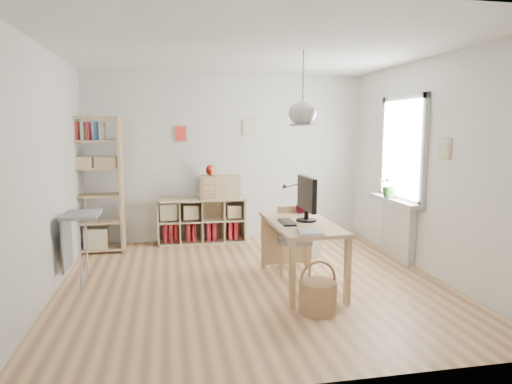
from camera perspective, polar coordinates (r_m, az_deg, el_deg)
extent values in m
plane|color=tan|center=(5.58, -0.43, -11.20)|extent=(4.50, 4.50, 0.00)
plane|color=white|center=(7.51, -3.60, 4.27)|extent=(4.50, 0.00, 4.50)
plane|color=white|center=(3.12, 7.16, -0.96)|extent=(4.50, 0.00, 4.50)
plane|color=white|center=(5.36, -24.85, 2.08)|extent=(0.00, 4.50, 4.50)
plane|color=white|center=(6.11, 20.79, 2.94)|extent=(0.00, 4.50, 4.50)
plane|color=white|center=(5.34, -0.46, 17.33)|extent=(4.50, 4.50, 0.00)
cylinder|color=black|center=(5.28, 5.90, 13.68)|extent=(0.01, 0.01, 0.68)
ellipsoid|color=silver|center=(5.25, 5.85, 9.77)|extent=(0.32, 0.32, 0.27)
cube|color=white|center=(6.61, 18.03, 5.14)|extent=(0.03, 1.00, 1.30)
cube|color=silver|center=(6.13, 20.27, 4.85)|extent=(0.06, 0.08, 1.46)
cube|color=silver|center=(7.08, 15.74, 5.39)|extent=(0.06, 0.08, 1.46)
cube|color=silver|center=(6.61, 18.10, 11.13)|extent=(0.06, 1.16, 0.08)
cube|color=silver|center=(6.66, 17.59, -0.79)|extent=(0.06, 1.16, 0.08)
cube|color=silver|center=(6.74, 17.28, -4.66)|extent=(0.10, 0.80, 0.80)
cube|color=silver|center=(6.64, 17.05, -1.06)|extent=(0.22, 1.20, 0.06)
cube|color=#DDBB7F|center=(5.37, 5.66, -3.91)|extent=(0.70, 1.50, 0.04)
cube|color=#DDBB7F|center=(4.73, 4.52, -10.23)|extent=(0.06, 0.06, 0.71)
cube|color=#DDBB7F|center=(6.04, 0.95, -6.18)|extent=(0.06, 0.06, 0.71)
cube|color=#DDBB7F|center=(4.92, 11.36, -9.65)|extent=(0.06, 0.06, 0.71)
cube|color=#DDBB7F|center=(6.19, 6.42, -5.89)|extent=(0.06, 0.06, 0.71)
cube|color=tan|center=(7.46, -6.75, -6.18)|extent=(1.40, 0.38, 0.03)
cube|color=tan|center=(7.32, -6.84, -0.94)|extent=(1.40, 0.38, 0.03)
cube|color=tan|center=(7.37, -12.13, -3.73)|extent=(0.03, 0.38, 0.72)
cube|color=tan|center=(7.46, -1.54, -3.41)|extent=(0.03, 0.38, 0.72)
cube|color=tan|center=(7.56, -6.90, -3.31)|extent=(1.40, 0.02, 0.72)
cube|color=maroon|center=(7.42, -11.27, -4.97)|extent=(0.06, 0.26, 0.30)
cube|color=maroon|center=(7.42, -10.57, -4.95)|extent=(0.05, 0.26, 0.30)
cube|color=maroon|center=(7.42, -9.95, -4.93)|extent=(0.05, 0.26, 0.30)
cube|color=maroon|center=(7.43, -8.48, -4.89)|extent=(0.05, 0.26, 0.30)
cube|color=maroon|center=(7.43, -7.79, -4.87)|extent=(0.05, 0.26, 0.30)
cube|color=maroon|center=(7.45, -6.02, -4.81)|extent=(0.06, 0.26, 0.30)
cube|color=maroon|center=(7.46, -5.32, -4.79)|extent=(0.06, 0.26, 0.30)
cube|color=maroon|center=(7.48, -3.34, -4.71)|extent=(0.06, 0.26, 0.30)
cube|color=maroon|center=(7.50, -2.65, -4.69)|extent=(0.05, 0.26, 0.30)
cube|color=#DDBB7F|center=(7.17, -22.54, 0.70)|extent=(0.04, 0.38, 2.00)
cube|color=#DDBB7F|center=(7.06, -16.49, 0.88)|extent=(0.04, 0.38, 2.00)
cube|color=#DDBB7F|center=(7.28, -19.19, -6.65)|extent=(0.76, 0.38, 0.03)
cube|color=#DDBB7F|center=(7.19, -19.34, -3.56)|extent=(0.76, 0.38, 0.03)
cube|color=#DDBB7F|center=(7.13, -19.48, -0.41)|extent=(0.76, 0.38, 0.03)
cube|color=#DDBB7F|center=(7.08, -19.63, 2.80)|extent=(0.76, 0.38, 0.03)
cube|color=#DDBB7F|center=(7.06, -19.79, 6.03)|extent=(0.76, 0.38, 0.03)
cube|color=#DDBB7F|center=(7.06, -19.91, 8.70)|extent=(0.76, 0.38, 0.03)
cube|color=#295396|center=(7.11, -22.09, 7.10)|extent=(0.04, 0.18, 0.26)
cube|color=maroon|center=(7.09, -21.45, 7.13)|extent=(0.04, 0.18, 0.26)
cube|color=beige|center=(7.08, -20.81, 7.16)|extent=(0.04, 0.18, 0.26)
cube|color=maroon|center=(7.07, -20.16, 7.19)|extent=(0.04, 0.18, 0.26)
cube|color=#295396|center=(7.05, -19.36, 7.23)|extent=(0.04, 0.18, 0.26)
cube|color=beige|center=(7.04, -18.55, 7.26)|extent=(0.04, 0.18, 0.26)
cube|color=gray|center=(5.71, -20.98, -2.67)|extent=(0.40, 0.55, 0.04)
cylinder|color=silver|center=(5.59, -21.15, -7.32)|extent=(0.03, 0.03, 0.82)
cylinder|color=silver|center=(6.01, -20.42, -6.23)|extent=(0.03, 0.03, 0.82)
cube|color=gray|center=(5.81, -22.58, -5.90)|extent=(0.02, 0.50, 0.62)
cube|color=gray|center=(5.80, 4.79, -5.95)|extent=(0.47, 0.47, 0.06)
cube|color=#DDBB7F|center=(5.68, 3.19, -8.70)|extent=(0.04, 0.04, 0.41)
cube|color=#DDBB7F|center=(6.01, 2.90, -7.74)|extent=(0.04, 0.04, 0.41)
cube|color=#DDBB7F|center=(5.72, 6.73, -8.62)|extent=(0.04, 0.04, 0.41)
cube|color=#DDBB7F|center=(6.05, 6.25, -7.68)|extent=(0.04, 0.04, 0.41)
cube|color=#DDBB7F|center=(5.93, 4.62, -3.51)|extent=(0.41, 0.10, 0.37)
cylinder|color=#976A44|center=(4.73, 7.69, -12.85)|extent=(0.38, 0.38, 0.31)
torus|color=#976A44|center=(4.67, 7.74, -10.78)|extent=(0.39, 0.06, 0.39)
cube|color=beige|center=(6.63, 5.30, -8.02)|extent=(0.62, 0.53, 0.02)
cube|color=beige|center=(6.45, 3.56, -7.30)|extent=(0.15, 0.34, 0.27)
cube|color=beige|center=(6.75, 7.00, -6.64)|extent=(0.15, 0.34, 0.27)
cube|color=beige|center=(6.47, 6.27, -7.28)|extent=(0.49, 0.22, 0.27)
cube|color=beige|center=(6.73, 4.40, -6.67)|extent=(0.49, 0.22, 0.27)
cube|color=beige|center=(6.79, 3.63, -4.34)|extent=(0.55, 0.36, 0.34)
sphere|color=gold|center=(6.46, 4.75, -6.70)|extent=(0.12, 0.12, 0.12)
sphere|color=#196BB5|center=(6.67, 5.69, -6.25)|extent=(0.12, 0.12, 0.12)
sphere|color=#DB5D1B|center=(6.56, 5.30, -6.49)|extent=(0.12, 0.12, 0.12)
sphere|color=#2F7B2C|center=(6.62, 6.69, -6.38)|extent=(0.12, 0.12, 0.12)
cylinder|color=black|center=(5.40, 6.31, -3.51)|extent=(0.24, 0.24, 0.02)
cylinder|color=black|center=(5.39, 6.32, -2.83)|extent=(0.05, 0.05, 0.11)
cube|color=black|center=(5.35, 6.36, -0.19)|extent=(0.06, 0.60, 0.39)
cube|color=black|center=(5.27, 3.89, -3.78)|extent=(0.17, 0.40, 0.02)
cylinder|color=black|center=(6.04, 6.18, -2.22)|extent=(0.05, 0.05, 0.03)
cylinder|color=black|center=(6.01, 6.21, -0.62)|extent=(0.01, 0.01, 0.34)
cone|color=black|center=(5.84, 3.73, 0.68)|extent=(0.08, 0.06, 0.08)
sphere|color=#490916|center=(5.86, 5.69, -1.99)|extent=(0.14, 0.14, 0.14)
cube|color=silver|center=(4.79, 6.79, -4.93)|extent=(0.29, 0.35, 0.03)
cube|color=tan|center=(7.32, -4.53, 0.66)|extent=(0.67, 0.36, 0.37)
ellipsoid|color=maroon|center=(7.28, -5.74, 2.74)|extent=(0.14, 0.14, 0.17)
imported|color=#2E6B28|center=(6.72, 16.41, 0.85)|extent=(0.36, 0.33, 0.35)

